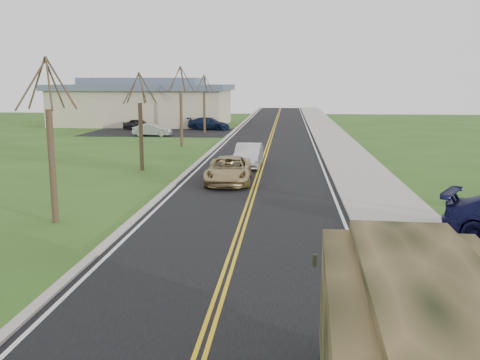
# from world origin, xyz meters

# --- Properties ---
(road) EXTENTS (8.00, 120.00, 0.01)m
(road) POSITION_xyz_m (0.00, 40.00, 0.01)
(road) COLOR black
(road) RESTS_ON ground
(curb_right) EXTENTS (0.30, 120.00, 0.12)m
(curb_right) POSITION_xyz_m (4.15, 40.00, 0.06)
(curb_right) COLOR #9E998E
(curb_right) RESTS_ON ground
(sidewalk_right) EXTENTS (3.20, 120.00, 0.10)m
(sidewalk_right) POSITION_xyz_m (5.90, 40.00, 0.05)
(sidewalk_right) COLOR #9E998E
(sidewalk_right) RESTS_ON ground
(curb_left) EXTENTS (0.30, 120.00, 0.10)m
(curb_left) POSITION_xyz_m (-4.15, 40.00, 0.05)
(curb_left) COLOR #9E998E
(curb_left) RESTS_ON ground
(bare_tree_a) EXTENTS (1.93, 2.26, 6.08)m
(bare_tree_a) POSITION_xyz_m (-7.00, 10.00, 2.63)
(bare_tree_a) COLOR #38281C
(bare_tree_a) RESTS_ON ground
(bare_tree_b) EXTENTS (1.83, 2.14, 5.73)m
(bare_tree_b) POSITION_xyz_m (-7.00, 22.00, 2.48)
(bare_tree_b) COLOR #38281C
(bare_tree_b) RESTS_ON ground
(bare_tree_c) EXTENTS (2.04, 2.39, 6.42)m
(bare_tree_c) POSITION_xyz_m (-7.00, 34.00, 2.78)
(bare_tree_c) COLOR #38281C
(bare_tree_c) RESTS_ON ground
(bare_tree_d) EXTENTS (1.88, 2.20, 5.91)m
(bare_tree_d) POSITION_xyz_m (-7.00, 46.00, 2.55)
(bare_tree_d) COLOR #38281C
(bare_tree_d) RESTS_ON ground
(commercial_building) EXTENTS (25.50, 21.50, 5.65)m
(commercial_building) POSITION_xyz_m (-15.98, 55.97, 2.69)
(commercial_building) COLOR tan
(commercial_building) RESTS_ON ground
(suv_champagne) EXTENTS (2.47, 4.98, 1.36)m
(suv_champagne) POSITION_xyz_m (-1.42, 18.43, 0.68)
(suv_champagne) COLOR tan
(suv_champagne) RESTS_ON ground
(sedan_silver) EXTENTS (1.63, 4.38, 1.43)m
(sedan_silver) POSITION_xyz_m (-0.80, 23.78, 0.72)
(sedan_silver) COLOR silver
(sedan_silver) RESTS_ON ground
(lot_car_dark) EXTENTS (3.63, 1.70, 1.20)m
(lot_car_dark) POSITION_xyz_m (-14.56, 48.47, 0.60)
(lot_car_dark) COLOR black
(lot_car_dark) RESTS_ON ground
(lot_car_silver) EXTENTS (3.74, 1.42, 1.22)m
(lot_car_silver) POSITION_xyz_m (-11.48, 42.00, 0.61)
(lot_car_silver) COLOR #A8A7AC
(lot_car_silver) RESTS_ON ground
(lot_car_navy) EXTENTS (4.99, 2.98, 1.35)m
(lot_car_navy) POSITION_xyz_m (-7.03, 49.35, 0.68)
(lot_car_navy) COLOR #0E1A36
(lot_car_navy) RESTS_ON ground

